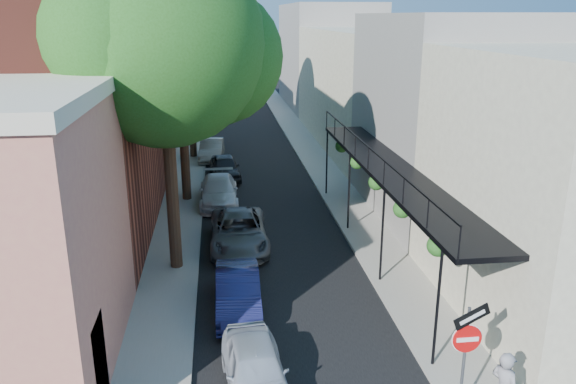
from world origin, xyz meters
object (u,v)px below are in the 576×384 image
object	(u,v)px
oak_near	(177,48)
parked_car_c	(239,231)
parked_car_e	(225,167)
parked_car_d	(219,191)
parked_car_f	(212,150)
parked_car_a	(255,370)
sign_post	(467,343)
oak_mid	(188,57)
oak_far	(195,26)
parked_car_b	(238,292)

from	to	relation	value
oak_near	parked_car_c	size ratio (longest dim) A/B	2.36
parked_car_c	parked_car_e	distance (m)	10.08
oak_near	parked_car_d	size ratio (longest dim) A/B	2.53
oak_near	parked_car_e	size ratio (longest dim) A/B	2.95
parked_car_f	parked_car_a	bearing A→B (deg)	-83.30
parked_car_e	parked_car_f	size ratio (longest dim) A/B	0.95
sign_post	parked_car_e	world-z (taller)	sign_post
sign_post	parked_car_f	world-z (taller)	sign_post
oak_mid	oak_far	world-z (taller)	oak_far
parked_car_b	sign_post	bearing A→B (deg)	-49.22
parked_car_a	parked_car_e	bearing A→B (deg)	86.77
oak_near	parked_car_f	bearing A→B (deg)	87.25
parked_car_d	parked_car_c	bearing A→B (deg)	-82.04
oak_mid	oak_far	size ratio (longest dim) A/B	0.86
sign_post	parked_car_a	xyz separation A→B (m)	(-4.56, 1.60, -1.40)
parked_car_d	parked_car_e	distance (m)	4.51
parked_car_b	parked_car_d	xyz separation A→B (m)	(-0.54, 10.65, 0.01)
sign_post	oak_near	distance (m)	12.77
parked_car_c	parked_car_e	xyz separation A→B (m)	(-0.41, 10.08, -0.01)
sign_post	parked_car_f	distance (m)	25.96
oak_mid	oak_far	bearing A→B (deg)	89.59
parked_car_a	parked_car_d	size ratio (longest dim) A/B	0.82
sign_post	parked_car_c	world-z (taller)	sign_post
oak_near	oak_far	world-z (taller)	oak_far
oak_near	oak_mid	xyz separation A→B (m)	(-0.05, 7.97, -0.82)
sign_post	oak_far	size ratio (longest dim) A/B	0.25
parked_car_e	oak_near	bearing A→B (deg)	-102.52
parked_car_d	parked_car_e	bearing A→B (deg)	85.46
parked_car_b	parked_car_e	distance (m)	15.15
parked_car_b	parked_car_f	bearing A→B (deg)	93.27
oak_near	parked_car_f	xyz separation A→B (m)	(0.77, 15.99, -7.21)
oak_far	parked_car_b	bearing A→B (deg)	-85.32
oak_mid	parked_car_e	size ratio (longest dim) A/B	2.63
parked_car_c	oak_mid	bearing A→B (deg)	107.37
oak_far	oak_near	bearing A→B (deg)	-90.04
sign_post	oak_mid	size ratio (longest dim) A/B	0.29
parked_car_d	parked_car_f	xyz separation A→B (m)	(-0.39, 8.91, 0.02)
oak_far	parked_car_e	distance (m)	9.46
parked_car_f	parked_car_c	bearing A→B (deg)	-81.60
parked_car_a	parked_car_f	distance (m)	23.71
sign_post	parked_car_e	xyz separation A→B (m)	(-5.00, 20.86, -1.38)
parked_car_d	parked_car_a	bearing A→B (deg)	-86.79
oak_mid	parked_car_b	distance (m)	13.32
oak_mid	oak_near	bearing A→B (deg)	-89.63
oak_mid	oak_far	xyz separation A→B (m)	(0.06, 9.04, 1.20)
oak_near	parked_car_c	distance (m)	7.61
oak_mid	parked_car_e	bearing A→B (deg)	66.37
parked_car_b	parked_car_c	distance (m)	5.08
parked_car_a	parked_car_f	bearing A→B (deg)	88.36
parked_car_b	parked_car_f	xyz separation A→B (m)	(-0.93, 19.57, 0.03)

